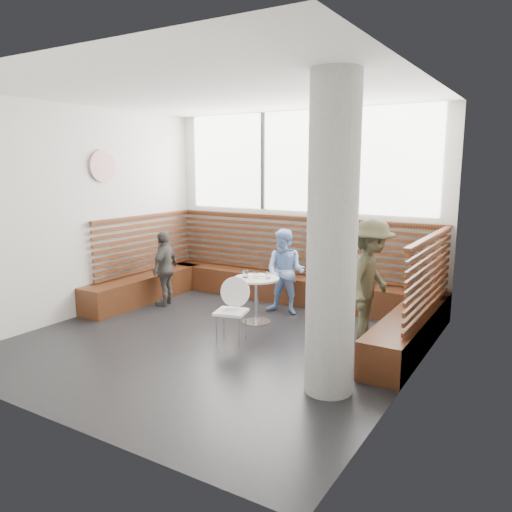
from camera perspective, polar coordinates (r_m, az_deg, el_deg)
The scene contains 15 objects.
room at distance 6.41m, azimuth -4.63°, elevation 3.93°, with size 5.00×5.00×3.20m.
booth at distance 8.10m, azimuth 2.84°, elevation -3.29°, with size 5.00×2.50×1.44m.
concrete_column at distance 4.98m, azimuth 8.69°, elevation 1.97°, with size 0.50×0.50×3.20m, color gray.
wall_art at distance 8.32m, azimuth -17.13°, elevation 9.80°, with size 0.50×0.50×0.03m, color white.
cafe_table at distance 7.36m, azimuth 0.06°, elevation -3.97°, with size 0.67×0.67×0.69m.
cafe_chair at distance 6.61m, azimuth -2.55°, elevation -5.61°, with size 0.41×0.40×0.85m.
adult_man at distance 6.82m, azimuth 13.00°, elevation -2.63°, with size 1.05×0.60×1.63m, color #41402B.
child_back at distance 7.81m, azimuth 3.37°, elevation -1.83°, with size 0.65×0.51×1.34m, color #86ABE8.
child_left at distance 8.44m, azimuth -10.35°, elevation -1.39°, with size 0.73×0.30×1.24m, color #4A4743.
plate_near at distance 7.45m, azimuth -0.66°, elevation -2.22°, with size 0.19×0.19×0.01m, color white.
plate_far at distance 7.45m, azimuth 1.00°, elevation -2.22°, with size 0.20×0.20×0.01m, color white.
glass_left at distance 7.32m, azimuth -1.22°, elevation -2.01°, with size 0.08×0.08×0.12m, color white.
glass_mid at distance 7.25m, azimuth -0.01°, elevation -2.15°, with size 0.07×0.07×0.12m, color white.
glass_right at distance 7.26m, azimuth 1.37°, elevation -2.15°, with size 0.07×0.07×0.11m, color white.
menu_card at distance 7.14m, azimuth 0.00°, elevation -2.81°, with size 0.20×0.14×0.00m, color #A5C64C.
Camera 1 is at (3.73, -5.15, 2.32)m, focal length 35.00 mm.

